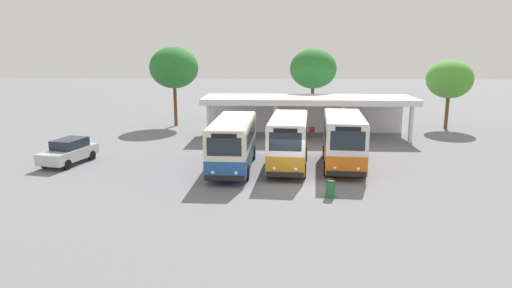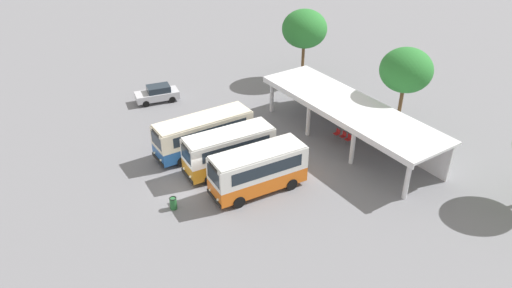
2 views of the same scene
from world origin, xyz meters
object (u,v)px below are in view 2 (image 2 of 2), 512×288
Objects in this scene: waiting_chair_end_by_column at (337,133)px; parked_car_flank at (157,94)px; waiting_chair_middle_seat at (349,138)px; city_bus_middle_cream at (258,169)px; city_bus_nearest_orange at (204,133)px; city_bus_second_in_row at (229,149)px; waiting_chair_second_from_end at (343,135)px; litter_bin_apron at (173,203)px.

parked_car_flank is at bearing -147.31° from waiting_chair_end_by_column.
waiting_chair_end_by_column and waiting_chair_middle_seat have the same top height.
city_bus_nearest_orange is at bearing -174.77° from city_bus_middle_cream.
waiting_chair_end_by_column is 1.00× the size of waiting_chair_middle_seat.
city_bus_nearest_orange is 1.85× the size of parked_car_flank.
city_bus_second_in_row is 8.27× the size of waiting_chair_end_by_column.
waiting_chair_middle_seat is at bearing 6.67° from waiting_chair_end_by_column.
city_bus_nearest_orange is 1.14× the size of city_bus_middle_cream.
waiting_chair_second_from_end is (0.63, 0.14, 0.00)m from waiting_chair_end_by_column.
city_bus_nearest_orange is 9.47× the size of waiting_chair_second_from_end.
city_bus_second_in_row reaches higher than parked_car_flank.
waiting_chair_second_from_end is at bearing 12.54° from waiting_chair_end_by_column.
waiting_chair_second_from_end is at bearing 100.49° from city_bus_middle_cream.
litter_bin_apron is at bearing -20.28° from parked_car_flank.
parked_car_flank reaches higher than litter_bin_apron.
waiting_chair_middle_seat is (2.23, 10.20, -1.26)m from city_bus_second_in_row.
city_bus_nearest_orange reaches higher than waiting_chair_middle_seat.
city_bus_second_in_row is 10.40m from waiting_chair_second_from_end.
city_bus_second_in_row is 8.27× the size of waiting_chair_second_from_end.
waiting_chair_middle_seat is at bearing 89.15° from litter_bin_apron.
city_bus_middle_cream is 8.28× the size of waiting_chair_second_from_end.
waiting_chair_second_from_end is (1.60, 10.20, -1.26)m from city_bus_second_in_row.
waiting_chair_end_by_column is 0.96× the size of litter_bin_apron.
city_bus_middle_cream is at bearing 5.23° from city_bus_nearest_orange.
waiting_chair_end_by_column is 1.00× the size of waiting_chair_second_from_end.
city_bus_second_in_row is at bearing -174.94° from city_bus_middle_cream.
city_bus_second_in_row is 10.52m from waiting_chair_middle_seat.
city_bus_nearest_orange is at bearing 135.53° from litter_bin_apron.
litter_bin_apron is (1.02, -15.71, -0.07)m from waiting_chair_end_by_column.
waiting_chair_middle_seat is at bearing 0.65° from waiting_chair_second_from_end.
city_bus_second_in_row is 10.18m from waiting_chair_end_by_column.
city_bus_second_in_row reaches higher than waiting_chair_second_from_end.
city_bus_second_in_row reaches higher than city_bus_nearest_orange.
city_bus_nearest_orange is 11.72m from waiting_chair_second_from_end.
parked_car_flank is 5.11× the size of waiting_chair_second_from_end.
waiting_chair_middle_seat is (-1.21, 9.90, -1.29)m from city_bus_middle_cream.
city_bus_middle_cream is 10.14m from waiting_chair_end_by_column.
city_bus_middle_cream is 7.91× the size of litter_bin_apron.
waiting_chair_end_by_column is 1.26m from waiting_chair_middle_seat.
waiting_chair_end_by_column is at bearing 104.15° from city_bus_middle_cream.
waiting_chair_middle_seat is (16.42, 9.88, -0.30)m from parked_car_flank.
parked_car_flank is (-10.75, 0.65, -0.88)m from city_bus_nearest_orange.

